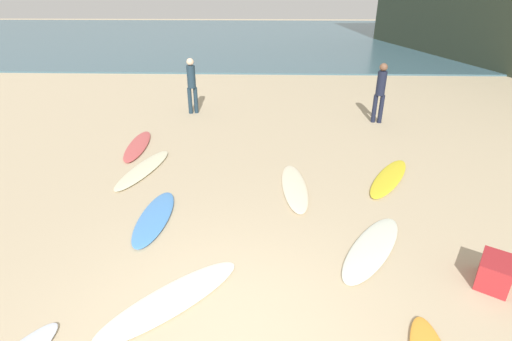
{
  "coord_description": "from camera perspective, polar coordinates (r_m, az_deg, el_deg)",
  "views": [
    {
      "loc": [
        0.44,
        -3.26,
        3.8
      ],
      "look_at": [
        0.17,
        4.13,
        0.3
      ],
      "focal_mm": 26.43,
      "sensor_mm": 36.0,
      "label": 1
    }
  ],
  "objects": [
    {
      "name": "ocean_water",
      "position": [
        39.64,
        1.53,
        19.91
      ],
      "size": [
        120.0,
        40.0,
        0.08
      ],
      "primitive_type": "cube",
      "color": "#426675",
      "rests_on": "ground_plane"
    },
    {
      "name": "surfboard_3",
      "position": [
        7.26,
        -15.13,
        -6.87
      ],
      "size": [
        0.57,
        1.93,
        0.08
      ],
      "primitive_type": "ellipsoid",
      "rotation": [
        0.0,
        0.0,
        3.13
      ],
      "color": "#4C91E5",
      "rests_on": "ground_plane"
    },
    {
      "name": "beach_cooler",
      "position": [
        6.49,
        32.44,
        -12.86
      ],
      "size": [
        0.66,
        0.7,
        0.42
      ],
      "primitive_type": "cube",
      "rotation": [
        0.0,
        0.0,
        4.13
      ],
      "color": "#B2282D",
      "rests_on": "ground_plane"
    },
    {
      "name": "ground_plane",
      "position": [
        5.03,
        -4.01,
        -23.87
      ],
      "size": [
        120.0,
        120.0,
        0.0
      ],
      "primitive_type": "plane",
      "color": "#C6B28E"
    },
    {
      "name": "surfboard_0",
      "position": [
        9.25,
        -16.67,
        0.21
      ],
      "size": [
        1.0,
        2.36,
        0.08
      ],
      "primitive_type": "ellipsoid",
      "rotation": [
        0.0,
        0.0,
        -0.22
      ],
      "color": "beige",
      "rests_on": "ground_plane"
    },
    {
      "name": "beachgoer_near",
      "position": [
        12.61,
        18.31,
        11.52
      ],
      "size": [
        0.34,
        0.34,
        1.87
      ],
      "rotation": [
        0.0,
        0.0,
        6.04
      ],
      "color": "#191E33",
      "rests_on": "ground_plane"
    },
    {
      "name": "surfboard_5",
      "position": [
        8.97,
        19.49,
        -1.03
      ],
      "size": [
        1.59,
        2.21,
        0.08
      ],
      "primitive_type": "ellipsoid",
      "rotation": [
        0.0,
        0.0,
        -0.53
      ],
      "color": "yellow",
      "rests_on": "ground_plane"
    },
    {
      "name": "surfboard_6",
      "position": [
        10.74,
        -17.47,
        3.62
      ],
      "size": [
        0.72,
        2.34,
        0.07
      ],
      "primitive_type": "ellipsoid",
      "rotation": [
        0.0,
        0.0,
        0.09
      ],
      "color": "#D25353",
      "rests_on": "ground_plane"
    },
    {
      "name": "beachgoer_mid",
      "position": [
        13.19,
        -9.72,
        12.95
      ],
      "size": [
        0.36,
        0.36,
        1.86
      ],
      "rotation": [
        0.0,
        0.0,
        0.37
      ],
      "color": "#1E3342",
      "rests_on": "ground_plane"
    },
    {
      "name": "surfboard_1",
      "position": [
        5.52,
        -12.68,
        -18.47
      ],
      "size": [
        1.95,
        1.97,
        0.08
      ],
      "primitive_type": "ellipsoid",
      "rotation": [
        0.0,
        0.0,
        -0.78
      ],
      "color": "white",
      "rests_on": "ground_plane"
    },
    {
      "name": "surfboard_8",
      "position": [
        8.09,
        5.83,
        -2.51
      ],
      "size": [
        0.62,
        2.22,
        0.08
      ],
      "primitive_type": "ellipsoid",
      "rotation": [
        0.0,
        0.0,
        3.19
      ],
      "color": "#F4E7C7",
      "rests_on": "ground_plane"
    },
    {
      "name": "surfboard_2",
      "position": [
        6.54,
        17.15,
        -11.11
      ],
      "size": [
        1.61,
        2.08,
        0.07
      ],
      "primitive_type": "ellipsoid",
      "rotation": [
        0.0,
        0.0,
        -0.57
      ],
      "color": "white",
      "rests_on": "ground_plane"
    }
  ]
}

